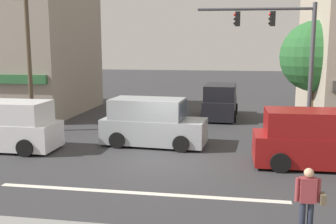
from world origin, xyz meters
TOP-DOWN VIEW (x-y plane):
  - ground_plane at (0.00, 0.00)m, footprint 120.00×120.00m
  - lane_marking_stripe at (0.00, -3.50)m, footprint 9.00×0.24m
  - building_left_block at (-12.45, 10.15)m, footprint 10.45×8.76m
  - street_tree at (7.02, 7.40)m, footprint 3.76×3.76m
  - utility_pole_near_left at (-7.61, 4.24)m, footprint 1.40×0.22m
  - utility_pole_far_right at (7.61, 6.51)m, footprint 1.40×0.22m
  - traffic_light_mast at (5.00, 2.74)m, footprint 4.88×0.44m
  - van_crossing_leftbound at (5.78, 0.18)m, footprint 4.63×2.10m
  - van_waiting_far at (-0.80, 2.38)m, footprint 4.72×2.28m
  - van_parked_curbside at (1.99, 9.85)m, footprint 2.16×4.66m
  - van_crossing_center at (-6.80, 0.57)m, footprint 4.61×2.05m
  - pedestrian_foreground_with_bag at (4.54, -5.57)m, footprint 0.67×0.29m

SIDE VIEW (x-z plane):
  - ground_plane at x=0.00m, z-range 0.00..0.00m
  - lane_marking_stripe at x=0.00m, z-range 0.00..0.01m
  - pedestrian_foreground_with_bag at x=4.54m, z-range 0.12..1.79m
  - van_crossing_leftbound at x=5.78m, z-range -0.05..2.06m
  - van_waiting_far at x=-0.80m, z-range -0.05..2.06m
  - van_parked_curbside at x=1.99m, z-range -0.05..2.06m
  - van_crossing_center at x=-6.80m, z-range -0.05..2.06m
  - utility_pole_near_left at x=-7.61m, z-range 0.15..7.32m
  - street_tree at x=7.02m, z-range 1.00..6.78m
  - traffic_light_mast at x=5.00m, z-range 1.08..7.28m
  - utility_pole_far_right at x=7.61m, z-range 0.15..8.51m
  - building_left_block at x=-12.45m, z-range 0.00..8.83m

